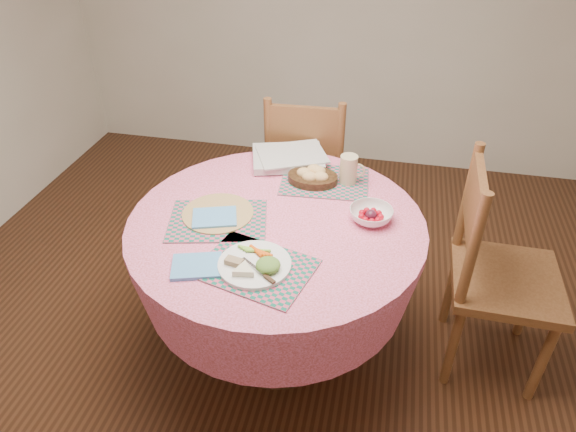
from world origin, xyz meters
name	(u,v)px	position (x,y,z in m)	size (l,w,h in m)	color
ground	(278,342)	(0.00, 0.00, 0.00)	(4.00, 4.00, 0.00)	#331C0F
dining_table	(277,257)	(0.00, 0.00, 0.56)	(1.24, 1.24, 0.75)	pink
chair_right	(494,270)	(0.93, 0.13, 0.53)	(0.46, 0.48, 1.03)	brown
chair_back	(307,170)	(-0.02, 0.83, 0.52)	(0.48, 0.46, 0.99)	brown
placemat_front	(256,268)	(0.00, -0.31, 0.75)	(0.40, 0.30, 0.01)	#11614D
placemat_left	(218,220)	(-0.24, -0.05, 0.75)	(0.40, 0.30, 0.01)	#11614D
placemat_back	(325,181)	(0.15, 0.35, 0.75)	(0.40, 0.30, 0.01)	#11614D
wicker_trivet	(218,214)	(-0.25, -0.01, 0.76)	(0.30, 0.30, 0.01)	#A38846
napkin_near	(197,266)	(-0.22, -0.35, 0.76)	(0.18, 0.14, 0.01)	#5396D6
napkin_far	(215,218)	(-0.25, -0.05, 0.76)	(0.18, 0.14, 0.01)	#5396D6
dinner_plate	(256,264)	(0.00, -0.31, 0.77)	(0.27, 0.27, 0.05)	white
bread_bowl	(313,176)	(0.10, 0.33, 0.79)	(0.23, 0.23, 0.08)	black
latte_mug	(349,169)	(0.26, 0.36, 0.82)	(0.12, 0.08, 0.13)	#C2B285
fruit_bowl	(371,215)	(0.38, 0.08, 0.78)	(0.18, 0.18, 0.06)	white
newspaper_stack	(288,157)	(-0.05, 0.50, 0.78)	(0.42, 0.36, 0.04)	silver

